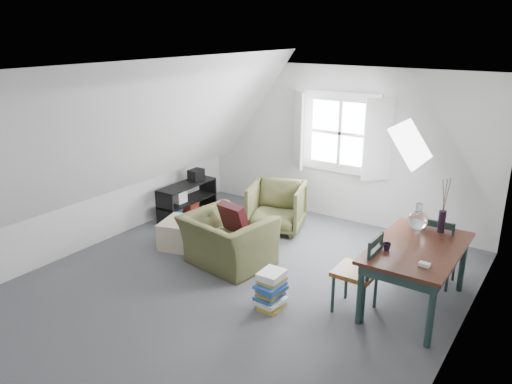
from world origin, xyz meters
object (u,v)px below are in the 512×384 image
Objects in this scene: armchair_near at (228,264)px; media_shelf at (186,202)px; ottoman at (184,233)px; magazine_stack at (271,290)px; dining_table at (417,254)px; armchair_far at (276,229)px; dining_chair_near at (359,271)px; dining_chair_far at (439,249)px.

media_shelf reaches higher than armchair_near.
magazine_stack is at bearing -20.01° from ottoman.
dining_table is at bearing -14.73° from media_shelf.
dining_table is 1.35× the size of media_shelf.
dining_table is at bearing -41.19° from armchair_far.
dining_table is 1.68m from magazine_stack.
dining_table reaches higher than armchair_far.
ottoman is 0.53× the size of media_shelf.
media_shelf is (-0.77, 0.92, 0.06)m from ottoman.
magazine_stack is at bearing -77.58° from armchair_far.
armchair_far is (-0.11, 1.42, 0.00)m from armchair_near.
dining_table is 4.14m from media_shelf.
dining_chair_near is (1.90, -0.10, 0.49)m from armchair_near.
dining_chair_far reaches higher than dining_table.
dining_chair_near is (-0.49, -0.45, -0.16)m from dining_table.
media_shelf is at bearing -113.03° from dining_chair_near.
dining_chair_near reaches higher than media_shelf.
armchair_far is at bearing 8.64° from dining_chair_far.
armchair_near is at bearing -167.32° from dining_table.
magazine_stack is at bearing -65.18° from dining_chair_near.
dining_chair_far is 0.80× the size of media_shelf.
ottoman reaches higher than armchair_far.
dining_table is at bearing 3.79° from ottoman.
dining_table is at bearing -163.03° from armchair_near.
dining_chair_near is at bearing 81.06° from dining_chair_far.
dining_chair_near is at bearing -174.33° from armchair_near.
ottoman is (-0.79, -1.30, 0.20)m from armchair_far.
magazine_stack is at bearing -140.38° from dining_table.
dining_chair_near is (2.01, -1.53, 0.49)m from armchair_far.
dining_chair_far is at bearing -148.30° from armchair_near.
armchair_near is 2.71m from dining_chair_far.
media_shelf is (-1.67, 1.04, 0.26)m from armchair_near.
magazine_stack is at bearing 66.46° from dining_chair_far.
armchair_far is at bearing -76.74° from armchair_near.
dining_table is (2.39, 0.34, 0.65)m from armchair_near.
dining_chair_near is at bearing -4.67° from ottoman.
dining_chair_far is 0.94× the size of dining_chair_near.
armchair_far is 0.75× the size of media_shelf.
armchair_near is at bearing -103.36° from armchair_far.
dining_chair_far is 2.02× the size of magazine_stack.
dining_chair_far is at bearing 148.72° from dining_chair_near.
ottoman is 3.33m from dining_table.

